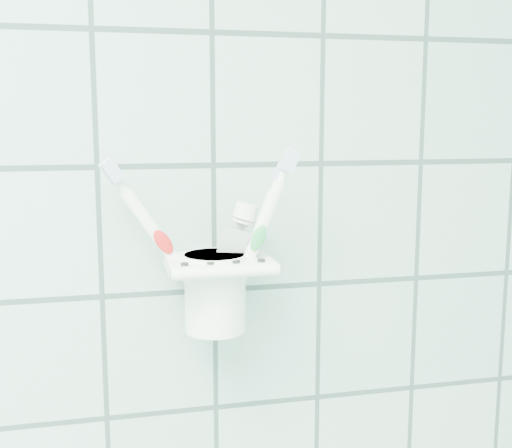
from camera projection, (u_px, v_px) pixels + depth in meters
holder_bracket at (218, 264)px, 0.70m from camera, size 0.11×0.10×0.03m
cup at (215, 289)px, 0.70m from camera, size 0.08×0.08×0.09m
toothbrush_pink at (216, 225)px, 0.70m from camera, size 0.11×0.02×0.21m
toothbrush_blue at (225, 238)px, 0.70m from camera, size 0.07×0.03×0.18m
toothbrush_orange at (221, 233)px, 0.68m from camera, size 0.08×0.02×0.20m
toothpaste_tube at (214, 251)px, 0.71m from camera, size 0.06×0.04×0.15m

